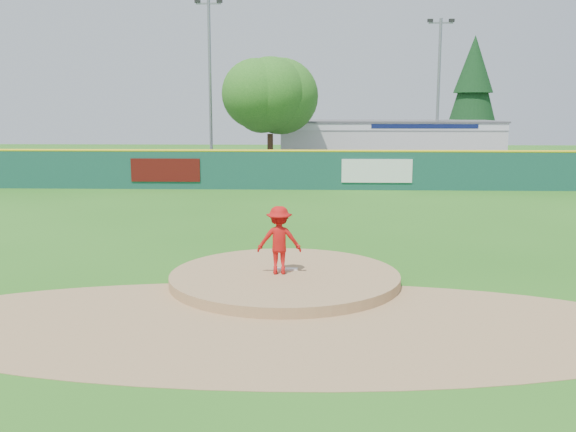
{
  "coord_description": "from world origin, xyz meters",
  "views": [
    {
      "loc": [
        0.66,
        -14.91,
        4.14
      ],
      "look_at": [
        0.0,
        2.0,
        1.3
      ],
      "focal_mm": 40.0,
      "sensor_mm": 36.0,
      "label": 1
    }
  ],
  "objects_px": {
    "pool_building_grp": "(387,143)",
    "deciduous_tree": "(270,102)",
    "conifer_tree": "(473,90)",
    "light_pole_left": "(210,79)",
    "van": "(272,171)",
    "pitcher": "(279,240)",
    "light_pole_right": "(438,87)",
    "playground_slide": "(55,168)"
  },
  "relations": [
    {
      "from": "light_pole_left",
      "to": "light_pole_right",
      "type": "bearing_deg",
      "value": 7.59
    },
    {
      "from": "van",
      "to": "light_pole_left",
      "type": "height_order",
      "value": "light_pole_left"
    },
    {
      "from": "conifer_tree",
      "to": "light_pole_left",
      "type": "bearing_deg",
      "value": -154.65
    },
    {
      "from": "pitcher",
      "to": "light_pole_left",
      "type": "xyz_separation_m",
      "value": [
        -5.87,
        27.05,
        4.99
      ]
    },
    {
      "from": "pitcher",
      "to": "pool_building_grp",
      "type": "xyz_separation_m",
      "value": [
        6.13,
        32.04,
        0.6
      ]
    },
    {
      "from": "van",
      "to": "playground_slide",
      "type": "distance_m",
      "value": 12.86
    },
    {
      "from": "pool_building_grp",
      "to": "light_pole_left",
      "type": "xyz_separation_m",
      "value": [
        -12.0,
        -4.99,
        4.39
      ]
    },
    {
      "from": "van",
      "to": "light_pole_left",
      "type": "bearing_deg",
      "value": 14.71
    },
    {
      "from": "pool_building_grp",
      "to": "deciduous_tree",
      "type": "distance_m",
      "value": 11.01
    },
    {
      "from": "pool_building_grp",
      "to": "light_pole_left",
      "type": "relative_size",
      "value": 1.38
    },
    {
      "from": "van",
      "to": "deciduous_tree",
      "type": "distance_m",
      "value": 5.79
    },
    {
      "from": "van",
      "to": "conifer_tree",
      "type": "bearing_deg",
      "value": -63.74
    },
    {
      "from": "deciduous_tree",
      "to": "light_pole_left",
      "type": "distance_m",
      "value": 4.72
    },
    {
      "from": "conifer_tree",
      "to": "light_pole_right",
      "type": "height_order",
      "value": "light_pole_right"
    },
    {
      "from": "playground_slide",
      "to": "light_pole_right",
      "type": "relative_size",
      "value": 0.25
    },
    {
      "from": "pitcher",
      "to": "pool_building_grp",
      "type": "distance_m",
      "value": 32.63
    },
    {
      "from": "van",
      "to": "light_pole_right",
      "type": "relative_size",
      "value": 0.51
    },
    {
      "from": "deciduous_tree",
      "to": "conifer_tree",
      "type": "distance_m",
      "value": 18.63
    },
    {
      "from": "light_pole_left",
      "to": "light_pole_right",
      "type": "xyz_separation_m",
      "value": [
        15.0,
        2.0,
        -0.51
      ]
    },
    {
      "from": "van",
      "to": "pitcher",
      "type": "bearing_deg",
      "value": 163.95
    },
    {
      "from": "pitcher",
      "to": "light_pole_left",
      "type": "bearing_deg",
      "value": -79.71
    },
    {
      "from": "pool_building_grp",
      "to": "deciduous_tree",
      "type": "relative_size",
      "value": 2.07
    },
    {
      "from": "pitcher",
      "to": "light_pole_left",
      "type": "distance_m",
      "value": 28.12
    },
    {
      "from": "conifer_tree",
      "to": "light_pole_left",
      "type": "height_order",
      "value": "light_pole_left"
    },
    {
      "from": "pitcher",
      "to": "van",
      "type": "relative_size",
      "value": 0.32
    },
    {
      "from": "deciduous_tree",
      "to": "light_pole_right",
      "type": "xyz_separation_m",
      "value": [
        11.0,
        4.0,
        0.99
      ]
    },
    {
      "from": "playground_slide",
      "to": "light_pole_left",
      "type": "relative_size",
      "value": 0.22
    },
    {
      "from": "van",
      "to": "light_pole_right",
      "type": "height_order",
      "value": "light_pole_right"
    },
    {
      "from": "pool_building_grp",
      "to": "conifer_tree",
      "type": "bearing_deg",
      "value": 29.78
    },
    {
      "from": "deciduous_tree",
      "to": "van",
      "type": "bearing_deg",
      "value": -84.73
    },
    {
      "from": "pitcher",
      "to": "light_pole_right",
      "type": "height_order",
      "value": "light_pole_right"
    },
    {
      "from": "deciduous_tree",
      "to": "light_pole_right",
      "type": "distance_m",
      "value": 11.75
    },
    {
      "from": "van",
      "to": "conifer_tree",
      "type": "distance_m",
      "value": 21.71
    },
    {
      "from": "playground_slide",
      "to": "conifer_tree",
      "type": "height_order",
      "value": "conifer_tree"
    },
    {
      "from": "pool_building_grp",
      "to": "deciduous_tree",
      "type": "xyz_separation_m",
      "value": [
        -8.0,
        -6.99,
        2.89
      ]
    },
    {
      "from": "pool_building_grp",
      "to": "conifer_tree",
      "type": "xyz_separation_m",
      "value": [
        7.0,
        4.01,
        3.88
      ]
    },
    {
      "from": "pitcher",
      "to": "light_pole_right",
      "type": "bearing_deg",
      "value": -109.41
    },
    {
      "from": "pool_building_grp",
      "to": "conifer_tree",
      "type": "distance_m",
      "value": 8.95
    },
    {
      "from": "deciduous_tree",
      "to": "light_pole_right",
      "type": "height_order",
      "value": "light_pole_right"
    },
    {
      "from": "deciduous_tree",
      "to": "light_pole_right",
      "type": "bearing_deg",
      "value": 19.98
    },
    {
      "from": "pool_building_grp",
      "to": "pitcher",
      "type": "bearing_deg",
      "value": -100.83
    },
    {
      "from": "pool_building_grp",
      "to": "light_pole_right",
      "type": "xyz_separation_m",
      "value": [
        3.0,
        -2.99,
        3.88
      ]
    }
  ]
}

